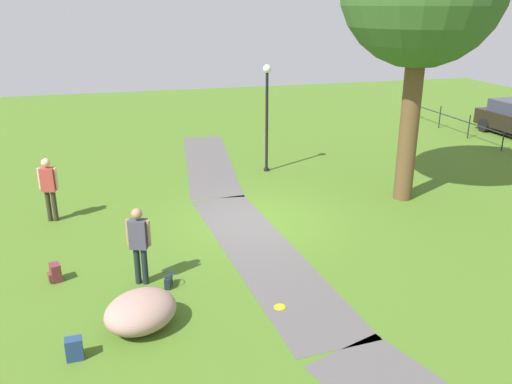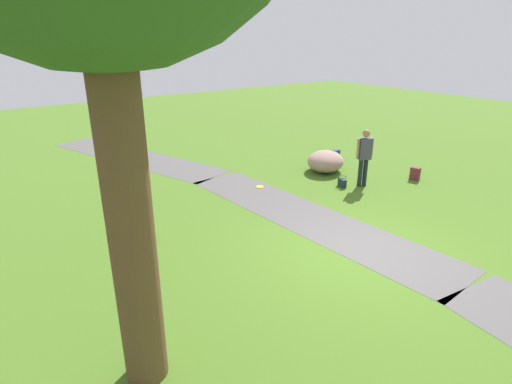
{
  "view_description": "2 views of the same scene",
  "coord_description": "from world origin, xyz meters",
  "views": [
    {
      "loc": [
        12.96,
        -3.66,
        5.67
      ],
      "look_at": [
        -0.0,
        -0.08,
        0.85
      ],
      "focal_mm": 37.06,
      "sensor_mm": 36.0,
      "label": 1
    },
    {
      "loc": [
        -4.98,
        6.15,
        4.33
      ],
      "look_at": [
        1.03,
        1.77,
        1.46
      ],
      "focal_mm": 29.2,
      "sensor_mm": 36.0,
      "label": 2
    }
  ],
  "objects": [
    {
      "name": "backpack_by_boulder",
      "position": [
        4.95,
        -4.62,
        0.19
      ],
      "size": [
        0.27,
        0.29,
        0.4
      ],
      "color": "navy",
      "rests_on": "ground"
    },
    {
      "name": "spare_backpack_on_lawn",
      "position": [
        2.06,
        -5.15,
        0.19
      ],
      "size": [
        0.32,
        0.32,
        0.4
      ],
      "color": "maroon",
      "rests_on": "ground"
    },
    {
      "name": "woman_with_handbag",
      "position": [
        2.66,
        -3.35,
        1.0
      ],
      "size": [
        0.36,
        0.49,
        1.72
      ],
      "color": "black",
      "rests_on": "ground"
    },
    {
      "name": "footpath_segment_far",
      "position": [
        9.73,
        1.05,
        0.0
      ],
      "size": [
        8.13,
        4.07,
        0.01
      ],
      "color": "#565351",
      "rests_on": "ground"
    },
    {
      "name": "ground_plane",
      "position": [
        0.0,
        0.0,
        0.0
      ],
      "size": [
        48.0,
        48.0,
        0.0
      ],
      "primitive_type": "plane",
      "color": "#486E21"
    },
    {
      "name": "footpath_segment_mid",
      "position": [
        1.94,
        -0.46,
        0.0
      ],
      "size": [
        8.1,
        2.22,
        0.01
      ],
      "color": "#565351",
      "rests_on": "ground"
    },
    {
      "name": "lawn_boulder",
      "position": [
        4.32,
        -3.47,
        0.34
      ],
      "size": [
        1.77,
        1.82,
        0.68
      ],
      "color": "#A47F73",
      "rests_on": "ground"
    },
    {
      "name": "frisbee_on_grass",
      "position": [
        4.37,
        -0.8,
        0.01
      ],
      "size": [
        0.23,
        0.23,
        0.02
      ],
      "color": "yellow",
      "rests_on": "ground"
    },
    {
      "name": "handbag_on_grass",
      "position": [
        2.96,
        -2.82,
        0.14
      ],
      "size": [
        0.34,
        0.34,
        0.31
      ],
      "color": "#17252A",
      "rests_on": "ground"
    }
  ]
}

